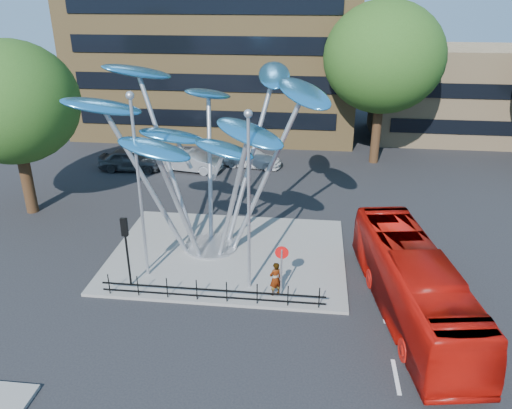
# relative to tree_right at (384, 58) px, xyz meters

# --- Properties ---
(ground) EXTENTS (120.00, 120.00, 0.00)m
(ground) POSITION_rel_tree_right_xyz_m (-8.00, -22.00, -8.04)
(ground) COLOR black
(ground) RESTS_ON ground
(traffic_island) EXTENTS (12.00, 9.00, 0.15)m
(traffic_island) POSITION_rel_tree_right_xyz_m (-9.00, -16.00, -7.96)
(traffic_island) COLOR slate
(traffic_island) RESTS_ON ground
(low_building_near) EXTENTS (15.00, 8.00, 8.00)m
(low_building_near) POSITION_rel_tree_right_xyz_m (8.00, 8.00, -4.04)
(low_building_near) COLOR tan
(low_building_near) RESTS_ON ground
(tree_right) EXTENTS (8.80, 8.80, 12.11)m
(tree_right) POSITION_rel_tree_right_xyz_m (0.00, 0.00, 0.00)
(tree_right) COLOR black
(tree_right) RESTS_ON ground
(tree_left) EXTENTS (7.60, 7.60, 10.32)m
(tree_left) POSITION_rel_tree_right_xyz_m (-22.00, -12.00, -1.24)
(tree_left) COLOR black
(tree_left) RESTS_ON ground
(leaf_sculpture) EXTENTS (12.72, 9.54, 9.51)m
(leaf_sculpture) POSITION_rel_tree_right_xyz_m (-10.07, -15.32, -1.16)
(leaf_sculpture) COLOR #9EA0A5
(leaf_sculpture) RESTS_ON traffic_island
(street_lamp_left) EXTENTS (0.36, 0.36, 8.80)m
(street_lamp_left) POSITION_rel_tree_right_xyz_m (-12.50, -18.50, -2.68)
(street_lamp_left) COLOR #9EA0A5
(street_lamp_left) RESTS_ON traffic_island
(street_lamp_right) EXTENTS (0.36, 0.36, 8.30)m
(street_lamp_right) POSITION_rel_tree_right_xyz_m (-7.50, -19.00, -2.94)
(street_lamp_right) COLOR #9EA0A5
(street_lamp_right) RESTS_ON traffic_island
(traffic_light_island) EXTENTS (0.28, 0.18, 3.42)m
(traffic_light_island) POSITION_rel_tree_right_xyz_m (-13.00, -19.50, -5.42)
(traffic_light_island) COLOR black
(traffic_light_island) RESTS_ON traffic_island
(no_entry_sign_island) EXTENTS (0.60, 0.10, 2.45)m
(no_entry_sign_island) POSITION_rel_tree_right_xyz_m (-6.00, -19.48, -6.22)
(no_entry_sign_island) COLOR #9EA0A5
(no_entry_sign_island) RESTS_ON traffic_island
(pedestrian_railing_front) EXTENTS (10.00, 0.06, 1.00)m
(pedestrian_railing_front) POSITION_rel_tree_right_xyz_m (-9.00, -20.30, -7.48)
(pedestrian_railing_front) COLOR black
(pedestrian_railing_front) RESTS_ON traffic_island
(red_bus) EXTENTS (4.21, 11.07, 3.01)m
(red_bus) POSITION_rel_tree_right_xyz_m (-0.45, -20.08, -6.53)
(red_bus) COLOR #B10F08
(red_bus) RESTS_ON ground
(pedestrian) EXTENTS (0.71, 0.66, 1.62)m
(pedestrian) POSITION_rel_tree_right_xyz_m (-6.26, -19.50, -7.07)
(pedestrian) COLOR gray
(pedestrian) RESTS_ON traffic_island
(parked_car_left) EXTENTS (4.77, 2.05, 1.61)m
(parked_car_left) POSITION_rel_tree_right_xyz_m (-18.47, -4.00, -7.23)
(parked_car_left) COLOR #3A3D40
(parked_car_left) RESTS_ON ground
(parked_car_mid) EXTENTS (4.97, 2.40, 1.57)m
(parked_car_mid) POSITION_rel_tree_right_xyz_m (-13.97, -3.64, -7.25)
(parked_car_mid) COLOR #B2B6BA
(parked_car_mid) RESTS_ON ground
(parked_car_right) EXTENTS (4.83, 2.51, 1.34)m
(parked_car_right) POSITION_rel_tree_right_xyz_m (-9.47, -2.12, -7.37)
(parked_car_right) COLOR silver
(parked_car_right) RESTS_ON ground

